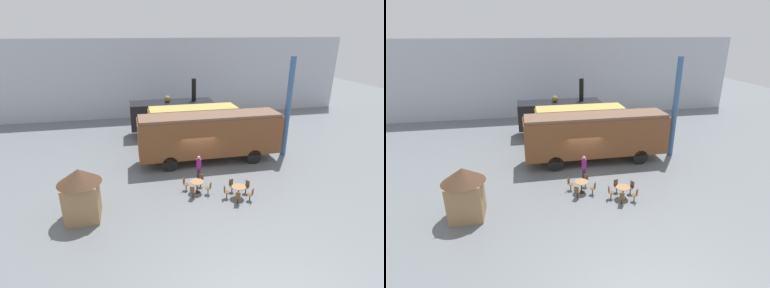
% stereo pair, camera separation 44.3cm
% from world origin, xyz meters
% --- Properties ---
extents(ground_plane, '(80.00, 80.00, 0.00)m').
position_xyz_m(ground_plane, '(0.00, 0.00, 0.00)').
color(ground_plane, slate).
extents(backdrop_wall, '(44.00, 0.15, 9.00)m').
position_xyz_m(backdrop_wall, '(0.00, 15.37, 4.50)').
color(backdrop_wall, '#B2B7C1').
rests_on(backdrop_wall, ground_plane).
extents(steam_locomotive, '(8.03, 2.64, 5.46)m').
position_xyz_m(steam_locomotive, '(-0.71, 8.30, 2.08)').
color(steam_locomotive, black).
rests_on(steam_locomotive, ground_plane).
extents(passenger_coach_vintage, '(7.69, 2.52, 3.62)m').
position_xyz_m(passenger_coach_vintage, '(0.60, 4.48, 2.10)').
color(passenger_coach_vintage, gold).
rests_on(passenger_coach_vintage, ground_plane).
extents(passenger_coach_wooden, '(10.99, 2.53, 3.87)m').
position_xyz_m(passenger_coach_wooden, '(1.16, 1.04, 2.29)').
color(passenger_coach_wooden, brown).
rests_on(passenger_coach_wooden, ground_plane).
extents(cafe_table_near, '(0.89, 0.89, 0.77)m').
position_xyz_m(cafe_table_near, '(1.50, -4.71, 0.61)').
color(cafe_table_near, black).
rests_on(cafe_table_near, ground_plane).
extents(cafe_table_mid, '(0.90, 0.90, 0.77)m').
position_xyz_m(cafe_table_mid, '(-0.88, -3.53, 0.61)').
color(cafe_table_mid, black).
rests_on(cafe_table_mid, ground_plane).
extents(cafe_chair_0, '(0.40, 0.39, 0.87)m').
position_xyz_m(cafe_chair_0, '(2.20, -4.29, 0.51)').
color(cafe_chair_0, black).
rests_on(cafe_chair_0, ground_plane).
extents(cafe_chair_1, '(0.36, 0.38, 0.87)m').
position_xyz_m(cafe_chair_1, '(1.32, -3.91, 0.51)').
color(cafe_chair_1, black).
rests_on(cafe_chair_1, ground_plane).
extents(cafe_chair_2, '(0.37, 0.36, 0.87)m').
position_xyz_m(cafe_chair_2, '(0.69, -4.64, 0.51)').
color(cafe_chair_2, black).
rests_on(cafe_chair_2, ground_plane).
extents(cafe_chair_3, '(0.38, 0.40, 0.87)m').
position_xyz_m(cafe_chair_3, '(1.18, -5.46, 0.51)').
color(cafe_chair_3, black).
rests_on(cafe_chair_3, ground_plane).
extents(cafe_chair_4, '(0.41, 0.40, 0.87)m').
position_xyz_m(cafe_chair_4, '(2.12, -5.24, 0.51)').
color(cafe_chair_4, black).
rests_on(cafe_chair_4, ground_plane).
extents(cafe_chair_5, '(0.40, 0.39, 0.87)m').
position_xyz_m(cafe_chair_5, '(-1.58, -3.09, 0.51)').
color(cafe_chair_5, black).
rests_on(cafe_chair_5, ground_plane).
extents(cafe_chair_6, '(0.39, 0.40, 0.87)m').
position_xyz_m(cafe_chair_6, '(-1.32, -4.22, 0.51)').
color(cafe_chair_6, black).
rests_on(cafe_chair_6, ground_plane).
extents(cafe_chair_7, '(0.40, 0.39, 0.87)m').
position_xyz_m(cafe_chair_7, '(-0.19, -3.96, 0.51)').
color(cafe_chair_7, black).
rests_on(cafe_chair_7, ground_plane).
extents(cafe_chair_8, '(0.39, 0.40, 0.87)m').
position_xyz_m(cafe_chair_8, '(-0.45, -2.83, 0.51)').
color(cafe_chair_8, black).
rests_on(cafe_chair_8, ground_plane).
extents(visitor_person, '(0.34, 0.34, 1.74)m').
position_xyz_m(visitor_person, '(-0.35, -1.72, 0.95)').
color(visitor_person, '#262633').
rests_on(visitor_person, ground_plane).
extents(ticket_kiosk, '(2.34, 2.34, 3.00)m').
position_xyz_m(ticket_kiosk, '(-7.67, -4.96, 1.67)').
color(ticket_kiosk, '#99754C').
rests_on(ticket_kiosk, ground_plane).
extents(support_pillar, '(0.44, 0.44, 8.00)m').
position_xyz_m(support_pillar, '(7.67, 1.22, 4.00)').
color(support_pillar, '#386093').
rests_on(support_pillar, ground_plane).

